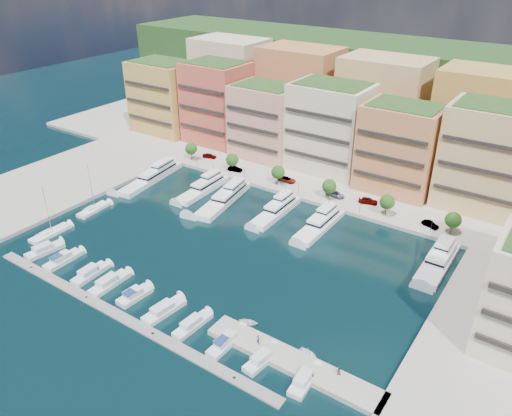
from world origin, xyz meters
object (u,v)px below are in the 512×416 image
object	(u,v)px
yacht_3	(277,209)
cruiser_7	(226,342)
lamppost_4	(432,223)
yacht_1	(205,187)
lamppost_0	(196,156)
cruiser_4	(134,296)
cruiser_2	(90,274)
yacht_6	(439,260)
car_3	(335,194)
sailboat_1	(93,210)
cruiser_0	(44,250)
yacht_0	(154,176)
tree_2	(278,172)
cruiser_9	(304,381)
tree_0	(191,149)
car_4	(368,201)
yacht_2	(226,197)
yacht_4	(321,224)
car_0	(209,156)
tree_4	(387,202)
car_2	(287,180)
cruiser_8	(262,360)
person_1	(338,371)
sailboat_0	(50,234)
tender_0	(248,323)
tree_1	(232,160)
cruiser_6	(192,325)
lamppost_1	(244,170)
tree_3	(329,186)
tender_2	(308,355)
lamppost_3	(360,202)
tree_5	(453,220)
car_5	(430,224)
cruiser_5	(164,311)
person_0	(258,339)
lamppost_2	(298,185)
cruiser_1	(63,260)

from	to	relation	value
yacht_3	cruiser_7	size ratio (longest dim) A/B	2.18
lamppost_4	yacht_1	xyz separation A→B (m)	(-59.63, -11.12, -2.73)
lamppost_0	cruiser_4	distance (m)	64.22
cruiser_2	cruiser_4	bearing A→B (deg)	-0.01
yacht_6	car_3	world-z (taller)	yacht_6
lamppost_4	sailboat_1	world-z (taller)	sailboat_1
cruiser_0	yacht_0	bearing A→B (deg)	100.53
tree_2	cruiser_9	size ratio (longest dim) A/B	0.78
tree_0	car_4	xyz separation A→B (m)	(57.79, 3.52, -2.90)
cruiser_0	yacht_6	bearing A→B (deg)	31.30
yacht_2	yacht_4	world-z (taller)	same
car_0	lamppost_0	bearing A→B (deg)	165.10
tree_4	car_2	size ratio (longest dim) A/B	1.11
yacht_2	cruiser_8	bearing A→B (deg)	-46.67
yacht_1	person_1	bearing A→B (deg)	-33.69
cruiser_2	sailboat_0	size ratio (longest dim) A/B	0.65
cruiser_9	tender_0	bearing A→B (deg)	157.37
tree_1	tree_2	size ratio (longest dim) A/B	1.00
cruiser_8	tender_0	size ratio (longest dim) A/B	2.05
yacht_1	cruiser_6	bearing A→B (deg)	-52.58
tree_1	yacht_0	xyz separation A→B (m)	(-16.93, -15.88, -3.53)
cruiser_8	lamppost_1	bearing A→B (deg)	128.00
yacht_1	sailboat_1	xyz separation A→B (m)	(-16.22, -25.54, -0.78)
sailboat_1	sailboat_0	size ratio (longest dim) A/B	1.00
tree_3	tender_2	world-z (taller)	tree_3
lamppost_3	yacht_6	size ratio (longest dim) A/B	0.23
tree_1	yacht_3	distance (m)	27.66
lamppost_0	cruiser_8	bearing A→B (deg)	-42.17
tree_0	tree_5	world-z (taller)	same
lamppost_4	yacht_4	bearing A→B (deg)	-155.11
tree_1	tree_5	size ratio (longest dim) A/B	1.00
tree_1	lamppost_3	size ratio (longest dim) A/B	1.35
tree_1	tree_5	xyz separation A→B (m)	(64.00, 0.00, 0.00)
tender_2	car_3	world-z (taller)	car_3
tree_3	yacht_1	distance (m)	34.55
tender_0	car_5	size ratio (longest dim) A/B	0.89
sailboat_1	car_0	xyz separation A→B (m)	(3.46, 43.31, 1.45)
yacht_0	car_2	world-z (taller)	yacht_0
tree_4	lamppost_4	bearing A→B (deg)	-10.85
tree_0	yacht_6	xyz separation A→B (m)	(81.13, -12.98, -3.53)
tree_3	cruiser_7	distance (m)	59.16
yacht_4	cruiser_0	world-z (taller)	yacht_4
cruiser_5	cruiser_7	bearing A→B (deg)	-0.06
person_0	lamppost_3	bearing A→B (deg)	-39.19
lamppost_2	yacht_2	distance (m)	19.87
cruiser_1	tender_2	distance (m)	58.06
cruiser_0	sailboat_1	xyz separation A→B (m)	(-6.77, 19.13, -0.24)
cruiser_5	sailboat_1	distance (m)	47.39
cruiser_9	sailboat_0	size ratio (longest dim) A/B	0.55
tree_0	yacht_6	size ratio (longest dim) A/B	0.30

